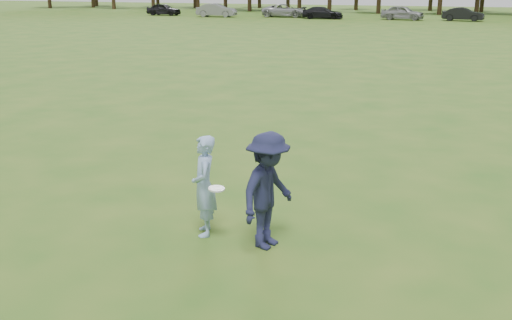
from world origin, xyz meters
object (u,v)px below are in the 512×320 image
Objects in this scene: car_c at (285,11)px; car_f at (463,14)px; car_a at (164,9)px; car_b at (217,10)px; car_d at (323,13)px; car_e at (403,13)px; defender at (268,191)px; thrower at (204,186)px.

car_c reaches higher than car_f.
car_b reaches higher than car_a.
car_b is 12.77m from car_d.
car_e is at bearing -87.48° from car_d.
defender is 0.41× the size of car_d.
car_d is at bearing -91.05° from car_a.
defender is 0.45× the size of car_f.
thrower is 60.64m from car_f.
defender is 60.91m from car_d.
defender is 0.40× the size of car_b.
car_b is at bearing 100.50° from car_e.
car_d is at bearing 101.07° from car_f.
car_a is at bearing 77.58° from car_b.
car_a is at bearing 84.58° from car_d.
car_b is at bearing 38.26° from defender.
car_d is at bearing 165.57° from thrower.
car_b is (-26.19, 58.81, -0.18)m from defender.
car_d is at bearing 102.97° from car_e.
car_b is 1.10× the size of car_f.
car_f is at bearing -91.16° from car_b.
thrower is 1.17m from defender.
car_f is (27.80, 1.88, -0.07)m from car_b.
thrower is 0.40× the size of car_a.
car_d is 15.10m from car_f.
car_b is (-25.03, 58.69, -0.08)m from thrower.
thrower reaches higher than car_f.
car_e is (-4.72, 60.46, -0.17)m from defender.
thrower is at bearing 98.60° from defender.
car_f is at bearing -89.47° from car_d.
defender is at bearing -166.56° from car_c.
car_e is at bearing -96.55° from car_c.
thrower is 63.52m from car_c.
car_b is 21.54m from car_e.
car_a is 0.93× the size of car_e.
car_c is 1.17× the size of car_e.
car_b reaches higher than car_c.
car_e is (29.04, 0.67, 0.06)m from car_a.
car_a is 29.04m from car_e.
car_b reaches higher than car_d.
thrower is 60.45m from car_e.
car_b is 1.02× the size of car_e.
thrower reaches higher than car_c.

